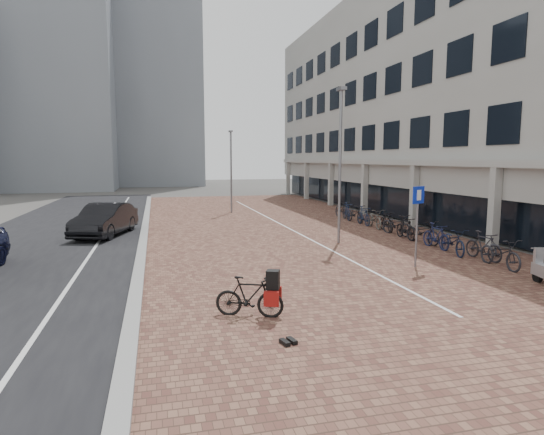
{
  "coord_description": "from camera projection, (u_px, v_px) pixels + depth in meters",
  "views": [
    {
      "loc": [
        -4.5,
        -11.77,
        3.63
      ],
      "look_at": [
        0.0,
        6.0,
        1.3
      ],
      "focal_mm": 30.41,
      "sensor_mm": 36.0,
      "label": 1
    }
  ],
  "objects": [
    {
      "name": "car_dark",
      "position": [
        105.0,
        220.0,
        21.85
      ],
      "size": [
        2.91,
        4.97,
        1.55
      ],
      "primitive_type": "imported",
      "rotation": [
        0.0,
        0.0,
        -0.29
      ],
      "color": "black",
      "rests_on": "ground"
    },
    {
      "name": "lane_line",
      "position": [
        105.0,
        233.0,
        22.7
      ],
      "size": [
        0.12,
        44.0,
        0.0
      ],
      "primitive_type": "cube",
      "color": "white",
      "rests_on": "street_asphalt"
    },
    {
      "name": "bg_towers",
      "position": [
        67.0,
        72.0,
        54.68
      ],
      "size": [
        33.0,
        23.0,
        32.0
      ],
      "color": "gray",
      "rests_on": "ground"
    },
    {
      "name": "office_building",
      "position": [
        425.0,
        86.0,
        30.35
      ],
      "size": [
        8.4,
        40.0,
        15.0
      ],
      "color": "#A9A9A3",
      "rests_on": "ground"
    },
    {
      "name": "ground",
      "position": [
        325.0,
        290.0,
        12.87
      ],
      "size": [
        140.0,
        140.0,
        0.0
      ],
      "primitive_type": "plane",
      "color": "#474442",
      "rests_on": "ground"
    },
    {
      "name": "parking_line",
      "position": [
        284.0,
        226.0,
        24.94
      ],
      "size": [
        0.1,
        30.0,
        0.0
      ],
      "primitive_type": "cube",
      "color": "white",
      "rests_on": "plaza_brick"
    },
    {
      "name": "curb",
      "position": [
        145.0,
        230.0,
        23.16
      ],
      "size": [
        0.35,
        42.0,
        0.14
      ],
      "primitive_type": "cube",
      "color": "gray",
      "rests_on": "ground"
    },
    {
      "name": "shoes",
      "position": [
        289.0,
        343.0,
        9.02
      ],
      "size": [
        0.45,
        0.4,
        0.1
      ],
      "primitive_type": null,
      "rotation": [
        0.0,
        0.0,
        0.23
      ],
      "color": "black",
      "rests_on": "ground"
    },
    {
      "name": "plaza_brick",
      "position": [
        281.0,
        226.0,
        24.9
      ],
      "size": [
        14.5,
        42.0,
        0.04
      ],
      "primitive_type": "cube",
      "color": "brown",
      "rests_on": "ground"
    },
    {
      "name": "bike_row",
      "position": [
        396.0,
        225.0,
        22.01
      ],
      "size": [
        1.28,
        15.8,
        1.05
      ],
      "color": "#222228",
      "rests_on": "ground"
    },
    {
      "name": "lamp_near",
      "position": [
        340.0,
        168.0,
        19.58
      ],
      "size": [
        0.12,
        0.12,
        6.54
      ],
      "primitive_type": "cylinder",
      "color": "gray",
      "rests_on": "ground"
    },
    {
      "name": "parking_sign",
      "position": [
        418.0,
        212.0,
        15.26
      ],
      "size": [
        0.54,
        0.26,
        2.74
      ],
      "rotation": [
        0.0,
        0.0,
        0.39
      ],
      "color": "slate",
      "rests_on": "ground"
    },
    {
      "name": "lamp_far",
      "position": [
        231.0,
        173.0,
        30.84
      ],
      "size": [
        0.12,
        0.12,
        5.46
      ],
      "primitive_type": "cylinder",
      "color": "gray",
      "rests_on": "ground"
    },
    {
      "name": "hero_bike",
      "position": [
        249.0,
        296.0,
        10.58
      ],
      "size": [
        1.65,
        1.05,
        1.13
      ],
      "rotation": [
        0.0,
        0.0,
        1.16
      ],
      "color": "black",
      "rests_on": "ground"
    },
    {
      "name": "street_asphalt",
      "position": [
        61.0,
        235.0,
        22.22
      ],
      "size": [
        8.0,
        50.0,
        0.03
      ],
      "primitive_type": "cube",
      "color": "black",
      "rests_on": "ground"
    }
  ]
}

